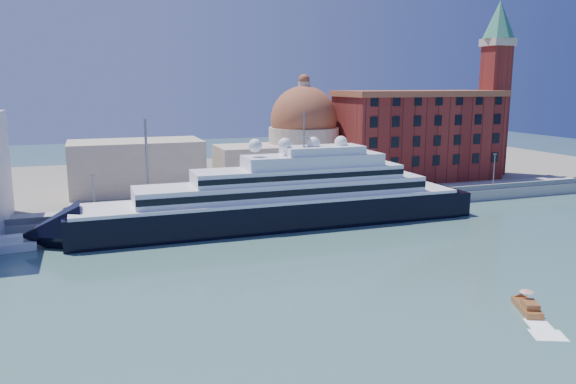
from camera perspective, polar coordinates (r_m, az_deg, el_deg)
name	(u,v)px	position (r m, az deg, el deg)	size (l,w,h in m)	color
ground	(307,263)	(86.52, 1.94, -7.20)	(400.00, 400.00, 0.00)	#325755
quay	(247,209)	(117.35, -4.18, -1.74)	(180.00, 10.00, 2.50)	gray
land	(207,179)	(156.58, -8.22, 1.27)	(260.00, 72.00, 2.00)	slate
quay_fence	(253,205)	(112.72, -3.58, -1.30)	(180.00, 0.10, 1.20)	slate
superyacht	(264,205)	(106.42, -2.49, -1.30)	(85.38, 11.84, 25.52)	black
water_taxi	(528,306)	(74.49, 23.16, -10.61)	(4.10, 6.08, 2.75)	brown
warehouse	(417,134)	(153.16, 13.01, 5.72)	(43.00, 19.00, 23.25)	maroon
campanile	(495,77)	(166.81, 20.33, 10.88)	(8.40, 8.40, 47.00)	maroon
church	(246,150)	(140.00, -4.33, 4.32)	(66.00, 18.00, 25.50)	beige
lamp_posts	(186,173)	(111.42, -10.29, 1.93)	(120.80, 2.40, 18.00)	slate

